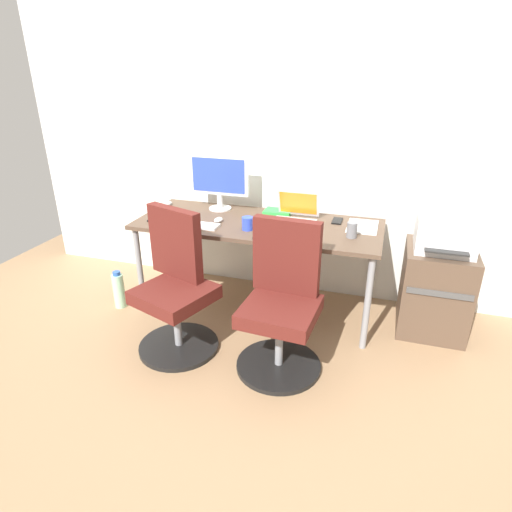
{
  "coord_description": "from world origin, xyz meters",
  "views": [
    {
      "loc": [
        0.88,
        -2.87,
        1.77
      ],
      "look_at": [
        0.0,
        -0.05,
        0.46
      ],
      "focal_mm": 30.22,
      "sensor_mm": 36.0,
      "label": 1
    }
  ],
  "objects_px": {
    "printer": "(446,233)",
    "office_chair_right": "(282,305)",
    "side_cabinet": "(435,290)",
    "desktop_monitor": "(219,179)",
    "office_chair_left": "(176,289)",
    "water_bottle_on_floor": "(119,290)",
    "open_laptop": "(295,215)",
    "coffee_mug": "(248,223)"
  },
  "relations": [
    {
      "from": "water_bottle_on_floor",
      "to": "open_laptop",
      "type": "height_order",
      "value": "open_laptop"
    },
    {
      "from": "printer",
      "to": "office_chair_right",
      "type": "bearing_deg",
      "value": -142.91
    },
    {
      "from": "office_chair_right",
      "to": "open_laptop",
      "type": "distance_m",
      "value": 0.81
    },
    {
      "from": "office_chair_right",
      "to": "open_laptop",
      "type": "relative_size",
      "value": 3.03
    },
    {
      "from": "office_chair_left",
      "to": "open_laptop",
      "type": "height_order",
      "value": "office_chair_left"
    },
    {
      "from": "coffee_mug",
      "to": "office_chair_right",
      "type": "bearing_deg",
      "value": -51.01
    },
    {
      "from": "side_cabinet",
      "to": "desktop_monitor",
      "type": "distance_m",
      "value": 1.81
    },
    {
      "from": "office_chair_left",
      "to": "water_bottle_on_floor",
      "type": "relative_size",
      "value": 3.03
    },
    {
      "from": "office_chair_left",
      "to": "side_cabinet",
      "type": "distance_m",
      "value": 1.82
    },
    {
      "from": "office_chair_left",
      "to": "office_chair_right",
      "type": "distance_m",
      "value": 0.72
    },
    {
      "from": "open_laptop",
      "to": "coffee_mug",
      "type": "bearing_deg",
      "value": -136.75
    },
    {
      "from": "office_chair_left",
      "to": "coffee_mug",
      "type": "height_order",
      "value": "office_chair_left"
    },
    {
      "from": "open_laptop",
      "to": "desktop_monitor",
      "type": "bearing_deg",
      "value": 169.4
    },
    {
      "from": "office_chair_left",
      "to": "open_laptop",
      "type": "xyz_separation_m",
      "value": [
        0.63,
        0.73,
        0.34
      ]
    },
    {
      "from": "printer",
      "to": "water_bottle_on_floor",
      "type": "distance_m",
      "value": 2.45
    },
    {
      "from": "office_chair_left",
      "to": "office_chair_right",
      "type": "bearing_deg",
      "value": 0.27
    },
    {
      "from": "coffee_mug",
      "to": "open_laptop",
      "type": "bearing_deg",
      "value": 43.25
    },
    {
      "from": "side_cabinet",
      "to": "water_bottle_on_floor",
      "type": "height_order",
      "value": "side_cabinet"
    },
    {
      "from": "office_chair_left",
      "to": "coffee_mug",
      "type": "relative_size",
      "value": 10.22
    },
    {
      "from": "office_chair_right",
      "to": "desktop_monitor",
      "type": "xyz_separation_m",
      "value": [
        -0.74,
        0.85,
        0.54
      ]
    },
    {
      "from": "office_chair_right",
      "to": "printer",
      "type": "relative_size",
      "value": 2.35
    },
    {
      "from": "office_chair_right",
      "to": "open_laptop",
      "type": "bearing_deg",
      "value": 97.05
    },
    {
      "from": "water_bottle_on_floor",
      "to": "office_chair_left",
      "type": "bearing_deg",
      "value": -24.12
    },
    {
      "from": "office_chair_left",
      "to": "water_bottle_on_floor",
      "type": "height_order",
      "value": "office_chair_left"
    },
    {
      "from": "office_chair_left",
      "to": "desktop_monitor",
      "type": "height_order",
      "value": "desktop_monitor"
    },
    {
      "from": "open_laptop",
      "to": "coffee_mug",
      "type": "distance_m",
      "value": 0.39
    },
    {
      "from": "desktop_monitor",
      "to": "open_laptop",
      "type": "distance_m",
      "value": 0.69
    },
    {
      "from": "office_chair_left",
      "to": "printer",
      "type": "bearing_deg",
      "value": 23.29
    },
    {
      "from": "printer",
      "to": "desktop_monitor",
      "type": "xyz_separation_m",
      "value": [
        -1.68,
        0.13,
        0.22
      ]
    },
    {
      "from": "office_chair_left",
      "to": "coffee_mug",
      "type": "distance_m",
      "value": 0.67
    },
    {
      "from": "water_bottle_on_floor",
      "to": "side_cabinet",
      "type": "bearing_deg",
      "value": 10.01
    },
    {
      "from": "printer",
      "to": "coffee_mug",
      "type": "distance_m",
      "value": 1.34
    },
    {
      "from": "water_bottle_on_floor",
      "to": "printer",
      "type": "bearing_deg",
      "value": 9.99
    },
    {
      "from": "side_cabinet",
      "to": "water_bottle_on_floor",
      "type": "relative_size",
      "value": 2.02
    },
    {
      "from": "office_chair_right",
      "to": "printer",
      "type": "bearing_deg",
      "value": 37.09
    },
    {
      "from": "office_chair_left",
      "to": "office_chair_right",
      "type": "height_order",
      "value": "same"
    },
    {
      "from": "printer",
      "to": "desktop_monitor",
      "type": "distance_m",
      "value": 1.7
    },
    {
      "from": "water_bottle_on_floor",
      "to": "desktop_monitor",
      "type": "relative_size",
      "value": 0.65
    },
    {
      "from": "office_chair_right",
      "to": "coffee_mug",
      "type": "relative_size",
      "value": 10.22
    },
    {
      "from": "office_chair_right",
      "to": "coffee_mug",
      "type": "distance_m",
      "value": 0.68
    },
    {
      "from": "side_cabinet",
      "to": "coffee_mug",
      "type": "height_order",
      "value": "coffee_mug"
    },
    {
      "from": "printer",
      "to": "open_laptop",
      "type": "relative_size",
      "value": 1.29
    }
  ]
}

